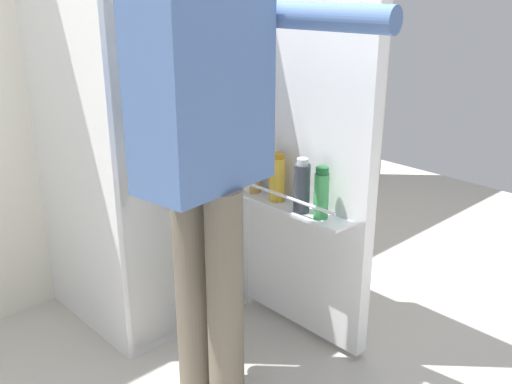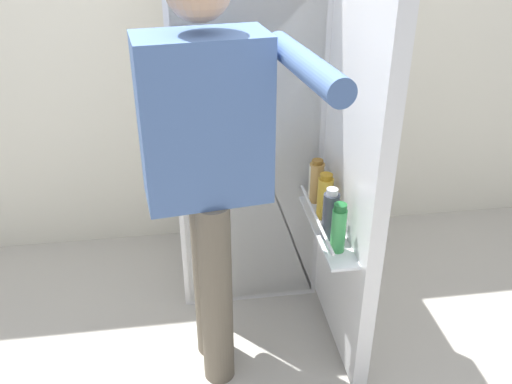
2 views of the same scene
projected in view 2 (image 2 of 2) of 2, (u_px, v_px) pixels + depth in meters
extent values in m
plane|color=#B7B2A8|center=(259.00, 336.00, 2.39)|extent=(5.14, 5.14, 0.00)
cube|color=silver|center=(231.00, 2.00, 2.60)|extent=(4.40, 0.10, 2.48)
cube|color=white|center=(241.00, 104.00, 2.47)|extent=(0.62, 0.63, 1.72)
cube|color=white|center=(250.00, 130.00, 2.20)|extent=(0.58, 0.01, 1.68)
cube|color=white|center=(249.00, 114.00, 2.21)|extent=(0.54, 0.09, 0.01)
cube|color=white|center=(355.00, 156.00, 1.97)|extent=(0.06, 0.61, 1.67)
cube|color=white|center=(327.00, 230.00, 2.11)|extent=(0.11, 0.52, 0.01)
cylinder|color=silver|center=(316.00, 217.00, 2.07)|extent=(0.01, 0.50, 0.01)
cylinder|color=#333842|center=(330.00, 216.00, 2.01)|extent=(0.06, 0.06, 0.18)
cylinder|color=silver|center=(332.00, 192.00, 1.96)|extent=(0.04, 0.04, 0.02)
cylinder|color=tan|center=(316.00, 182.00, 2.25)|extent=(0.06, 0.06, 0.17)
cylinder|color=#996623|center=(318.00, 162.00, 2.20)|extent=(0.04, 0.04, 0.02)
cylinder|color=green|center=(338.00, 231.00, 1.94)|extent=(0.05, 0.05, 0.17)
cylinder|color=#195B28|center=(340.00, 207.00, 1.89)|extent=(0.05, 0.05, 0.02)
cylinder|color=gold|center=(325.00, 198.00, 2.14)|extent=(0.06, 0.06, 0.17)
cylinder|color=#BC8419|center=(326.00, 177.00, 2.09)|extent=(0.05, 0.05, 0.02)
cylinder|color=#EDE5CC|center=(316.00, 183.00, 2.25)|extent=(0.06, 0.06, 0.16)
cylinder|color=#B78933|center=(317.00, 163.00, 2.21)|extent=(0.05, 0.05, 0.02)
cylinder|color=red|center=(250.00, 101.00, 2.19)|extent=(0.09, 0.09, 0.09)
cylinder|color=#665B4C|center=(208.00, 273.00, 2.14)|extent=(0.12, 0.12, 0.78)
cylinder|color=#665B4C|center=(216.00, 297.00, 2.02)|extent=(0.12, 0.12, 0.78)
cube|color=#4C6BA3|center=(204.00, 120.00, 1.76)|extent=(0.44, 0.27, 0.55)
cylinder|color=#4C6BA3|center=(194.00, 106.00, 1.95)|extent=(0.08, 0.08, 0.52)
cylinder|color=#4C6BA3|center=(306.00, 65.00, 1.54)|extent=(0.15, 0.53, 0.08)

